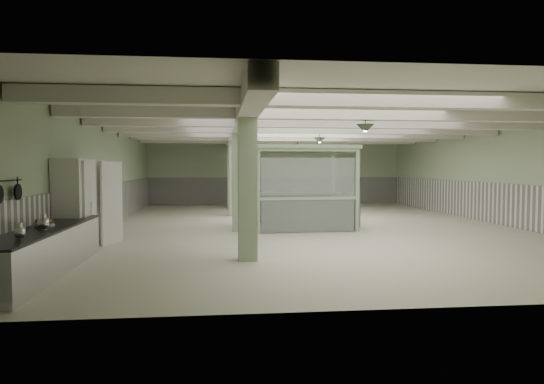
{
  "coord_description": "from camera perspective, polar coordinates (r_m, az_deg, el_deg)",
  "views": [
    {
      "loc": [
        -3.13,
        -16.81,
        2.1
      ],
      "look_at": [
        -1.47,
        -1.58,
        1.3
      ],
      "focal_mm": 32.0,
      "sensor_mm": 36.0,
      "label": 1
    }
  ],
  "objects": [
    {
      "name": "ceiling",
      "position": [
        17.16,
        4.33,
        8.0
      ],
      "size": [
        14.0,
        20.0,
        0.02
      ],
      "primitive_type": "cube",
      "color": "silver",
      "rests_on": "wall_back"
    },
    {
      "name": "orange_bowl",
      "position": [
        10.59,
        -25.51,
        -3.54
      ],
      "size": [
        0.33,
        0.33,
        0.1
      ],
      "primitive_type": "cylinder",
      "rotation": [
        0.0,
        0.0,
        -0.23
      ],
      "color": "#B2B2B7",
      "rests_on": "prep_counter"
    },
    {
      "name": "wall_back",
      "position": [
        26.99,
        0.42,
        2.36
      ],
      "size": [
        14.0,
        0.02,
        3.6
      ],
      "primitive_type": "cube",
      "color": "#A9BC96",
      "rests_on": "floor"
    },
    {
      "name": "beam_e",
      "position": [
        19.6,
        2.98,
        6.85
      ],
      "size": [
        13.9,
        0.35,
        0.32
      ],
      "primitive_type": "cube",
      "color": "silver",
      "rests_on": "ceiling"
    },
    {
      "name": "beam_a",
      "position": [
        9.91,
        12.45,
        10.57
      ],
      "size": [
        13.9,
        0.35,
        0.32
      ],
      "primitive_type": "cube",
      "color": "silver",
      "rests_on": "ceiling"
    },
    {
      "name": "beam_f",
      "position": [
        22.07,
        1.94,
        6.42
      ],
      "size": [
        13.9,
        0.35,
        0.32
      ],
      "primitive_type": "cube",
      "color": "silver",
      "rests_on": "ceiling"
    },
    {
      "name": "wall_right",
      "position": [
        19.63,
        24.85,
        1.84
      ],
      "size": [
        0.02,
        20.0,
        3.6
      ],
      "primitive_type": "cube",
      "color": "#A9BC96",
      "rests_on": "floor"
    },
    {
      "name": "guard_booth",
      "position": [
        16.69,
        3.27,
        2.2
      ],
      "size": [
        3.59,
        3.08,
        2.8
      ],
      "rotation": [
        0.0,
        0.0,
        0.04
      ],
      "color": "#9ABA95",
      "rests_on": "floor"
    },
    {
      "name": "pendant_back",
      "position": [
        22.62,
        3.01,
        5.4
      ],
      "size": [
        0.44,
        0.44,
        0.22
      ],
      "primitive_type": "cone",
      "rotation": [
        3.14,
        0.0,
        0.0
      ],
      "color": "#2F3C2D",
      "rests_on": "ceiling"
    },
    {
      "name": "girder",
      "position": [
        16.87,
        -4.12,
        7.33
      ],
      "size": [
        0.45,
        19.9,
        0.4
      ],
      "primitive_type": "cube",
      "color": "silver",
      "rests_on": "ceiling"
    },
    {
      "name": "pendant_mid",
      "position": [
        17.71,
        5.63,
        6.05
      ],
      "size": [
        0.44,
        0.44,
        0.22
      ],
      "primitive_type": "cone",
      "rotation": [
        3.14,
        0.0,
        0.0
      ],
      "color": "#2F3C2D",
      "rests_on": "ceiling"
    },
    {
      "name": "wainscot_left",
      "position": [
        17.29,
        -19.07,
        -1.65
      ],
      "size": [
        0.05,
        19.9,
        1.5
      ],
      "primitive_type": "cube",
      "color": "silver",
      "rests_on": "floor"
    },
    {
      "name": "column_a",
      "position": [
        10.83,
        -2.9,
        1.39
      ],
      "size": [
        0.42,
        0.42,
        3.6
      ],
      "primitive_type": "cube",
      "color": "#9EB692",
      "rests_on": "floor"
    },
    {
      "name": "column_d",
      "position": [
        24.82,
        -4.79,
        2.29
      ],
      "size": [
        0.42,
        0.42,
        3.6
      ],
      "primitive_type": "cube",
      "color": "#9EB692",
      "rests_on": "floor"
    },
    {
      "name": "filing_cabinet",
      "position": [
        17.16,
        9.28,
        -2.05
      ],
      "size": [
        0.56,
        0.66,
        1.21
      ],
      "primitive_type": "cube",
      "rotation": [
        0.0,
        0.0,
        0.35
      ],
      "color": "#5C5D4D",
      "rests_on": "floor"
    },
    {
      "name": "beam_b",
      "position": [
        12.29,
        8.67,
        9.12
      ],
      "size": [
        13.9,
        0.35,
        0.32
      ],
      "primitive_type": "cube",
      "color": "silver",
      "rests_on": "ceiling"
    },
    {
      "name": "prep_counter",
      "position": [
        10.51,
        -25.24,
        -6.28
      ],
      "size": [
        0.89,
        5.11,
        0.91
      ],
      "color": "silver",
      "rests_on": "floor"
    },
    {
      "name": "floor",
      "position": [
        17.23,
        4.29,
        -4.02
      ],
      "size": [
        20.0,
        20.0,
        0.0
      ],
      "primitive_type": "plane",
      "color": "beige",
      "rests_on": "ground"
    },
    {
      "name": "beam_d",
      "position": [
        17.15,
        4.33,
        7.4
      ],
      "size": [
        13.9,
        0.35,
        0.32
      ],
      "primitive_type": "cube",
      "color": "silver",
      "rests_on": "ceiling"
    },
    {
      "name": "column_b",
      "position": [
        15.82,
        -3.96,
        1.9
      ],
      "size": [
        0.42,
        0.42,
        3.6
      ],
      "primitive_type": "cube",
      "color": "#9EB692",
      "rests_on": "floor"
    },
    {
      "name": "pitcher_far",
      "position": [
        9.09,
        -27.55,
        -4.1
      ],
      "size": [
        0.21,
        0.24,
        0.27
      ],
      "primitive_type": null,
      "rotation": [
        0.0,
        0.0,
        0.16
      ],
      "color": "silver",
      "rests_on": "prep_counter"
    },
    {
      "name": "beam_g",
      "position": [
        24.54,
        1.1,
        6.08
      ],
      "size": [
        13.9,
        0.35,
        0.32
      ],
      "primitive_type": "cube",
      "color": "silver",
      "rests_on": "ceiling"
    },
    {
      "name": "wall_left",
      "position": [
        17.25,
        -19.21,
        1.83
      ],
      "size": [
        0.02,
        20.0,
        3.6
      ],
      "primitive_type": "cube",
      "color": "#A9BC96",
      "rests_on": "floor"
    },
    {
      "name": "wainscot_back",
      "position": [
        27.0,
        0.42,
        0.13
      ],
      "size": [
        13.9,
        0.05,
        1.5
      ],
      "primitive_type": "cube",
      "color": "silver",
      "rests_on": "floor"
    },
    {
      "name": "wall_front",
      "position": [
        7.5,
        18.44,
        0.53
      ],
      "size": [
        14.0,
        0.02,
        3.6
      ],
      "primitive_type": "cube",
      "color": "#A9BC96",
      "rests_on": "floor"
    },
    {
      "name": "column_c",
      "position": [
        20.82,
        -4.51,
        2.16
      ],
      "size": [
        0.42,
        0.42,
        3.6
      ],
      "primitive_type": "cube",
      "color": "#9EB692",
      "rests_on": "floor"
    },
    {
      "name": "veg_colander",
      "position": [
        10.55,
        -25.21,
        -3.35
      ],
      "size": [
        0.47,
        0.47,
        0.18
      ],
      "primitive_type": null,
      "rotation": [
        0.0,
        0.0,
        -0.23
      ],
      "color": "#46454B",
      "rests_on": "prep_counter"
    },
    {
      "name": "skillet_far",
      "position": [
        10.23,
        -27.73,
        0.01
      ],
      "size": [
        0.04,
        0.3,
        0.3
      ],
      "primitive_type": "cylinder",
      "rotation": [
        0.0,
        1.57,
        0.0
      ],
      "color": "black",
      "rests_on": "hook_rail"
    },
    {
      "name": "hook_rail",
      "position": [
        9.96,
        -28.66,
        1.18
      ],
      "size": [
        0.02,
        1.2,
        0.02
      ],
      "primitive_type": "cylinder",
      "rotation": [
        1.57,
        0.0,
        0.0
      ],
      "color": "black",
      "rests_on": "wall_left"
    },
    {
      "name": "pitcher_near",
      "position": [
        10.15,
        -25.29,
        -3.2
      ],
      "size": [
        0.27,
        0.29,
        0.32
      ],
      "primitive_type": null,
      "rotation": [
        0.0,
        0.0,
        -0.25
      ],
      "color": "silver",
      "rests_on": "prep_counter"
    },
    {
      "name": "walkin_cooler",
      "position": [
        13.31,
        -21.45,
        -1.13
      ],
      "size": [
        1.0,
        2.6,
        2.39
      ],
      "color": "white",
      "rests_on": "floor"
    },
    {
      "name": "wainscot_right",
      "position": [
        19.66,
        24.72,
        -1.22
      ],
      "size": [
        0.05,
        19.9,
        1.5
      ],
      "primitive_type": "cube",
      "color": "silver",
      "rests_on": "floor"
    },
    {
      "name": "pendant_front",
      "position": [
        12.39,
        10.91,
        7.33
      ],
      "size": [
        0.44,
        0.44,
        0.22
      ],
      "primitive_type": "cone",
      "rotation": [
        3.14,
        0.0,
        0.0
      ],
      "color": "#2F3C2D",
      "rests_on": "ceiling"
    },
    {
      "name": "beam_c",
      "position": [
        14.71,
        6.14,
        8.12
      ],
      "size": [
        13.9,
        0.35,
        0.32
      ],
      "primitive_type": "cube",
      "color": "silver",
      "rests_on": "ceiling"
    }
  ]
}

